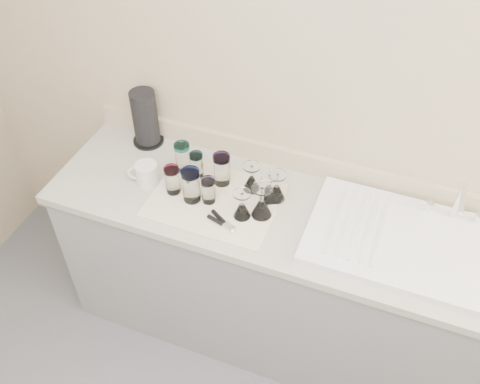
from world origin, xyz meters
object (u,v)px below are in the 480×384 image
at_px(can_opener, 222,222).
at_px(tumbler_cyan, 197,165).
at_px(white_mug, 146,174).
at_px(sink_unit, 411,243).
at_px(tumbler_magenta, 172,180).
at_px(tumbler_blue, 191,185).
at_px(tumbler_purple, 222,169).
at_px(goblet_back_right, 276,190).
at_px(goblet_back_left, 251,181).
at_px(tumbler_teal, 183,157).
at_px(tumbler_lavender, 208,190).
at_px(goblet_extra, 269,191).
at_px(goblet_front_left, 242,208).
at_px(goblet_front_right, 262,205).
at_px(paper_towel_roll, 145,119).

bearing_deg(can_opener, tumbler_cyan, 133.12).
bearing_deg(white_mug, sink_unit, 2.37).
relative_size(tumbler_magenta, tumbler_blue, 0.84).
height_order(tumbler_purple, tumbler_blue, tumbler_blue).
bearing_deg(sink_unit, can_opener, -167.28).
bearing_deg(goblet_back_right, goblet_back_left, 171.98).
distance_m(tumbler_teal, tumbler_lavender, 0.24).
bearing_deg(goblet_extra, tumbler_purple, 173.43).
relative_size(sink_unit, tumbler_teal, 5.69).
xyz_separation_m(tumbler_purple, goblet_front_left, (0.16, -0.16, -0.03)).
bearing_deg(tumbler_purple, goblet_extra, -6.57).
bearing_deg(tumbler_purple, goblet_front_right, -28.13).
bearing_deg(goblet_front_left, goblet_back_left, 96.95).
xyz_separation_m(sink_unit, goblet_front_left, (-0.69, -0.10, 0.03)).
distance_m(goblet_front_left, paper_towel_roll, 0.69).
relative_size(sink_unit, tumbler_magenta, 6.10).
distance_m(tumbler_cyan, goblet_extra, 0.36).
xyz_separation_m(tumbler_magenta, white_mug, (-0.14, 0.02, -0.02)).
bearing_deg(goblet_back_left, tumbler_cyan, -179.07).
xyz_separation_m(tumbler_teal, paper_towel_roll, (-0.25, 0.13, 0.06)).
bearing_deg(tumbler_purple, goblet_front_left, -45.58).
distance_m(can_opener, paper_towel_roll, 0.68).
height_order(tumbler_teal, goblet_front_right, goblet_front_right).
height_order(tumbler_blue, paper_towel_roll, paper_towel_roll).
xyz_separation_m(tumbler_teal, goblet_front_right, (0.43, -0.14, -0.02)).
bearing_deg(goblet_back_right, sink_unit, -5.48).
height_order(tumbler_magenta, paper_towel_roll, paper_towel_roll).
bearing_deg(goblet_back_right, paper_towel_roll, 167.51).
xyz_separation_m(goblet_extra, paper_towel_roll, (-0.68, 0.17, 0.08)).
distance_m(goblet_front_right, can_opener, 0.18).
relative_size(goblet_extra, paper_towel_roll, 0.50).
xyz_separation_m(tumbler_teal, goblet_front_left, (0.36, -0.18, -0.03)).
bearing_deg(white_mug, paper_towel_roll, 117.22).
height_order(tumbler_cyan, goblet_front_right, goblet_front_right).
bearing_deg(paper_towel_roll, tumbler_magenta, -45.30).
distance_m(tumbler_purple, goblet_extra, 0.23).
distance_m(goblet_back_right, paper_towel_roll, 0.74).
bearing_deg(goblet_front_left, sink_unit, 7.89).
distance_m(goblet_front_left, white_mug, 0.48).
distance_m(tumbler_magenta, goblet_extra, 0.42).
distance_m(sink_unit, goblet_back_right, 0.59).
bearing_deg(tumbler_magenta, can_opener, -20.56).
bearing_deg(goblet_front_right, goblet_back_left, 125.77).
height_order(tumbler_teal, tumbler_lavender, tumbler_teal).
distance_m(tumbler_cyan, goblet_back_right, 0.38).
bearing_deg(can_opener, goblet_back_right, 54.53).
bearing_deg(tumbler_blue, tumbler_cyan, 106.49).
xyz_separation_m(tumbler_blue, can_opener, (0.18, -0.09, -0.07)).
bearing_deg(can_opener, goblet_back_left, 80.76).
bearing_deg(goblet_front_right, paper_towel_roll, 158.38).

